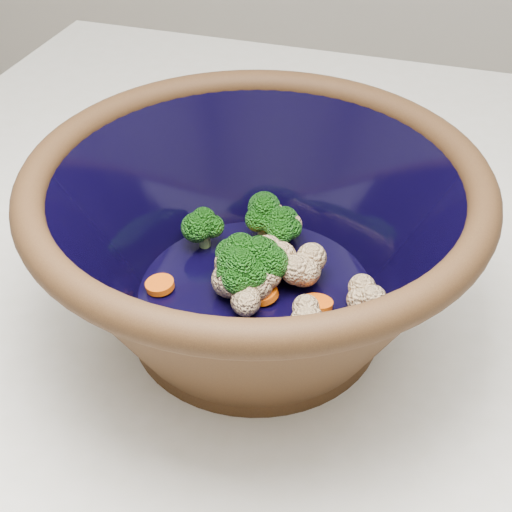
% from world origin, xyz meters
% --- Properties ---
extents(mixing_bowl, '(0.38, 0.38, 0.17)m').
position_xyz_m(mixing_bowl, '(-0.08, -0.02, 0.99)').
color(mixing_bowl, black).
rests_on(mixing_bowl, counter).
extents(vegetable_pile, '(0.20, 0.17, 0.06)m').
position_xyz_m(vegetable_pile, '(-0.08, -0.00, 0.96)').
color(vegetable_pile, '#608442').
rests_on(vegetable_pile, mixing_bowl).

